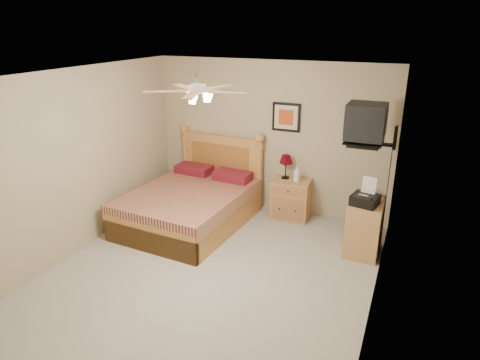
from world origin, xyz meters
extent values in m
plane|color=#9E998F|center=(0.00, 0.00, 0.00)|extent=(4.50, 4.50, 0.00)
cube|color=white|center=(0.00, 0.00, 2.50)|extent=(4.00, 4.50, 0.04)
cube|color=tan|center=(0.00, 2.25, 1.25)|extent=(4.00, 0.04, 2.50)
cube|color=tan|center=(0.00, -2.25, 1.25)|extent=(4.00, 0.04, 2.50)
cube|color=tan|center=(-2.00, 0.00, 1.25)|extent=(0.04, 4.50, 2.50)
cube|color=tan|center=(2.00, 0.00, 1.25)|extent=(0.04, 4.50, 2.50)
cube|color=#B26F3C|center=(0.47, 2.00, 0.32)|extent=(0.63, 0.49, 0.65)
imported|color=white|center=(0.55, 2.00, 0.78)|extent=(0.11, 0.11, 0.26)
cube|color=black|center=(0.27, 2.23, 1.62)|extent=(0.46, 0.04, 0.46)
cube|color=#B88548|center=(1.73, 1.30, 0.38)|extent=(0.45, 0.65, 0.76)
imported|color=beige|center=(1.72, 1.52, 0.77)|extent=(0.22, 0.29, 0.03)
imported|color=gray|center=(1.75, 1.55, 0.79)|extent=(0.27, 0.29, 0.02)
camera|label=1|loc=(2.22, -4.26, 3.05)|focal=32.00mm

